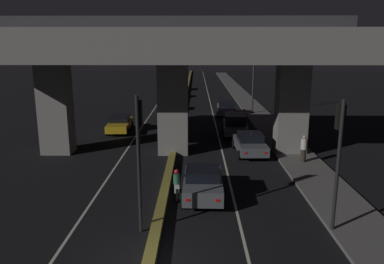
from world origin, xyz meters
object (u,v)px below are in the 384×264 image
at_px(traffic_light_left_of_median, 139,141).
at_px(car_silver_second_oncoming, 167,105).
at_px(car_taxi_yellow_lead_oncoming, 120,123).
at_px(car_grey_third, 235,124).
at_px(pedestrian_on_sidewalk, 304,149).
at_px(car_grey_fourth_oncoming, 176,85).
at_px(car_grey_lead, 203,183).
at_px(motorcycle_white_filtering_near, 177,186).
at_px(traffic_light_right_of_median, 339,144).
at_px(car_dark_blue_third_oncoming, 172,92).
at_px(car_silver_fourth, 226,108).
at_px(street_lamp, 251,73).
at_px(car_grey_second, 250,143).

bearing_deg(traffic_light_left_of_median, car_silver_second_oncoming, 92.37).
bearing_deg(car_taxi_yellow_lead_oncoming, car_grey_third, 80.78).
relative_size(car_taxi_yellow_lead_oncoming, pedestrian_on_sidewalk, 2.76).
relative_size(car_grey_fourth_oncoming, pedestrian_on_sidewalk, 2.80).
height_order(car_grey_lead, motorcycle_white_filtering_near, car_grey_lead).
height_order(car_taxi_yellow_lead_oncoming, car_silver_second_oncoming, car_silver_second_oncoming).
distance_m(traffic_light_left_of_median, motorcycle_white_filtering_near, 4.73).
bearing_deg(traffic_light_right_of_median, traffic_light_left_of_median, -179.99).
bearing_deg(motorcycle_white_filtering_near, pedestrian_on_sidewalk, -58.84).
relative_size(car_grey_lead, motorcycle_white_filtering_near, 2.21).
bearing_deg(car_grey_lead, car_dark_blue_third_oncoming, 7.19).
relative_size(traffic_light_right_of_median, car_grey_third, 1.15).
bearing_deg(car_silver_second_oncoming, traffic_light_left_of_median, 2.63).
height_order(traffic_light_left_of_median, car_grey_lead, traffic_light_left_of_median).
xyz_separation_m(car_grey_third, car_taxi_yellow_lead_oncoming, (-9.76, 1.11, -0.20)).
height_order(car_silver_fourth, car_dark_blue_third_oncoming, car_dark_blue_third_oncoming).
distance_m(street_lamp, car_grey_second, 15.89).
xyz_separation_m(car_dark_blue_third_oncoming, car_grey_fourth_oncoming, (0.07, 9.12, 0.08)).
bearing_deg(car_dark_blue_third_oncoming, car_silver_fourth, 28.52).
height_order(traffic_light_right_of_median, car_grey_third, traffic_light_right_of_median).
distance_m(car_grey_third, car_silver_fourth, 8.77).
bearing_deg(pedestrian_on_sidewalk, street_lamp, 92.85).
bearing_deg(pedestrian_on_sidewalk, car_silver_second_oncoming, 117.21).
distance_m(car_taxi_yellow_lead_oncoming, pedestrian_on_sidewalk, 16.01).
height_order(traffic_light_right_of_median, car_silver_fourth, traffic_light_right_of_median).
bearing_deg(car_grey_fourth_oncoming, traffic_light_left_of_median, 1.35).
relative_size(traffic_light_right_of_median, car_grey_second, 1.22).
height_order(traffic_light_left_of_median, car_silver_second_oncoming, traffic_light_left_of_median).
relative_size(traffic_light_left_of_median, pedestrian_on_sidewalk, 3.23).
bearing_deg(pedestrian_on_sidewalk, motorcycle_white_filtering_near, -144.83).
height_order(car_silver_second_oncoming, car_grey_fourth_oncoming, car_grey_fourth_oncoming).
distance_m(traffic_light_right_of_median, car_silver_second_oncoming, 29.60).
xyz_separation_m(car_grey_third, motorcycle_white_filtering_near, (-4.13, -13.26, -0.29)).
xyz_separation_m(car_silver_fourth, car_silver_second_oncoming, (-6.50, 2.76, -0.07)).
height_order(car_dark_blue_third_oncoming, pedestrian_on_sidewalk, pedestrian_on_sidewalk).
relative_size(traffic_light_right_of_median, motorcycle_white_filtering_near, 2.96).
height_order(traffic_light_right_of_median, car_dark_blue_third_oncoming, traffic_light_right_of_median).
bearing_deg(traffic_light_left_of_median, street_lamp, 73.16).
bearing_deg(car_dark_blue_third_oncoming, pedestrian_on_sidewalk, 21.09).
bearing_deg(pedestrian_on_sidewalk, traffic_light_left_of_median, -135.41).
relative_size(traffic_light_left_of_median, traffic_light_right_of_median, 1.03).
height_order(traffic_light_left_of_median, car_silver_fourth, traffic_light_left_of_median).
distance_m(car_grey_fourth_oncoming, motorcycle_white_filtering_near, 44.83).
bearing_deg(car_silver_second_oncoming, traffic_light_right_of_median, 17.46).
relative_size(car_grey_lead, pedestrian_on_sidewalk, 2.35).
height_order(car_grey_second, motorcycle_white_filtering_near, car_grey_second).
height_order(traffic_light_right_of_median, motorcycle_white_filtering_near, traffic_light_right_of_median).
height_order(traffic_light_left_of_median, car_dark_blue_third_oncoming, traffic_light_left_of_median).
bearing_deg(traffic_light_left_of_median, car_grey_third, 72.07).
relative_size(traffic_light_left_of_median, car_silver_fourth, 1.32).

